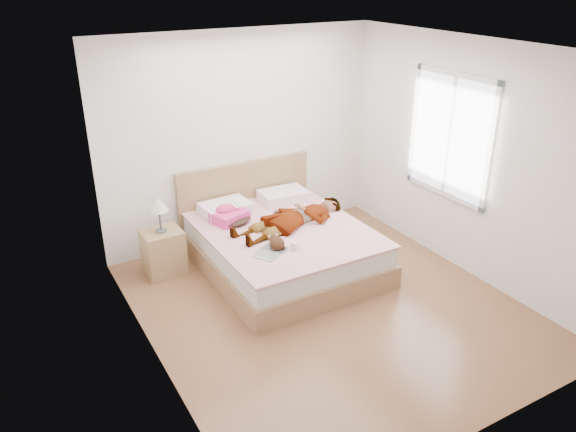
{
  "coord_description": "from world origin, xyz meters",
  "views": [
    {
      "loc": [
        -2.82,
        -4.08,
        3.26
      ],
      "look_at": [
        0.0,
        0.85,
        0.7
      ],
      "focal_mm": 35.0,
      "sensor_mm": 36.0,
      "label": 1
    }
  ],
  "objects_px": {
    "bed": "(280,243)",
    "coffee_mug": "(295,246)",
    "phone": "(238,204)",
    "magazine": "(271,252)",
    "plush_toy": "(277,243)",
    "towel": "(229,215)",
    "nightstand": "(163,249)",
    "woman": "(293,215)"
  },
  "relations": [
    {
      "from": "woman",
      "to": "nightstand",
      "type": "bearing_deg",
      "value": -121.42
    },
    {
      "from": "nightstand",
      "to": "plush_toy",
      "type": "bearing_deg",
      "value": -46.39
    },
    {
      "from": "coffee_mug",
      "to": "phone",
      "type": "bearing_deg",
      "value": 100.95
    },
    {
      "from": "bed",
      "to": "towel",
      "type": "bearing_deg",
      "value": 139.44
    },
    {
      "from": "woman",
      "to": "bed",
      "type": "distance_m",
      "value": 0.37
    },
    {
      "from": "bed",
      "to": "coffee_mug",
      "type": "xyz_separation_m",
      "value": [
        -0.16,
        -0.6,
        0.28
      ]
    },
    {
      "from": "phone",
      "to": "coffee_mug",
      "type": "xyz_separation_m",
      "value": [
        0.19,
        -0.98,
        -0.16
      ]
    },
    {
      "from": "towel",
      "to": "coffee_mug",
      "type": "xyz_separation_m",
      "value": [
        0.31,
        -1.0,
        -0.04
      ]
    },
    {
      "from": "magazine",
      "to": "plush_toy",
      "type": "xyz_separation_m",
      "value": [
        0.09,
        0.04,
        0.06
      ]
    },
    {
      "from": "woman",
      "to": "bed",
      "type": "relative_size",
      "value": 0.74
    },
    {
      "from": "towel",
      "to": "plush_toy",
      "type": "relative_size",
      "value": 1.85
    },
    {
      "from": "woman",
      "to": "magazine",
      "type": "xyz_separation_m",
      "value": [
        -0.55,
        -0.51,
        -0.1
      ]
    },
    {
      "from": "towel",
      "to": "phone",
      "type": "bearing_deg",
      "value": -10.86
    },
    {
      "from": "phone",
      "to": "coffee_mug",
      "type": "bearing_deg",
      "value": -90.24
    },
    {
      "from": "coffee_mug",
      "to": "bed",
      "type": "bearing_deg",
      "value": 75.27
    },
    {
      "from": "woman",
      "to": "towel",
      "type": "relative_size",
      "value": 3.3
    },
    {
      "from": "nightstand",
      "to": "woman",
      "type": "bearing_deg",
      "value": -20.23
    },
    {
      "from": "woman",
      "to": "phone",
      "type": "distance_m",
      "value": 0.65
    },
    {
      "from": "bed",
      "to": "plush_toy",
      "type": "xyz_separation_m",
      "value": [
        -0.31,
        -0.49,
        0.3
      ]
    },
    {
      "from": "phone",
      "to": "plush_toy",
      "type": "bearing_deg",
      "value": -98.93
    },
    {
      "from": "woman",
      "to": "magazine",
      "type": "distance_m",
      "value": 0.76
    },
    {
      "from": "plush_toy",
      "to": "nightstand",
      "type": "relative_size",
      "value": 0.27
    },
    {
      "from": "plush_toy",
      "to": "coffee_mug",
      "type": "bearing_deg",
      "value": -35.62
    },
    {
      "from": "towel",
      "to": "nightstand",
      "type": "relative_size",
      "value": 0.5
    },
    {
      "from": "bed",
      "to": "magazine",
      "type": "bearing_deg",
      "value": -127.03
    },
    {
      "from": "bed",
      "to": "woman",
      "type": "bearing_deg",
      "value": -9.33
    },
    {
      "from": "coffee_mug",
      "to": "plush_toy",
      "type": "xyz_separation_m",
      "value": [
        -0.15,
        0.11,
        0.02
      ]
    },
    {
      "from": "phone",
      "to": "magazine",
      "type": "xyz_separation_m",
      "value": [
        -0.05,
        -0.91,
        -0.19
      ]
    },
    {
      "from": "coffee_mug",
      "to": "woman",
      "type": "bearing_deg",
      "value": 61.67
    },
    {
      "from": "towel",
      "to": "plush_toy",
      "type": "distance_m",
      "value": 0.9
    },
    {
      "from": "woman",
      "to": "magazine",
      "type": "bearing_deg",
      "value": -58.72
    },
    {
      "from": "magazine",
      "to": "plush_toy",
      "type": "relative_size",
      "value": 1.81
    },
    {
      "from": "coffee_mug",
      "to": "magazine",
      "type": "bearing_deg",
      "value": 164.14
    },
    {
      "from": "phone",
      "to": "bed",
      "type": "xyz_separation_m",
      "value": [
        0.35,
        -0.37,
        -0.44
      ]
    },
    {
      "from": "bed",
      "to": "magazine",
      "type": "relative_size",
      "value": 4.6
    },
    {
      "from": "nightstand",
      "to": "towel",
      "type": "bearing_deg",
      "value": -6.85
    },
    {
      "from": "plush_toy",
      "to": "magazine",
      "type": "bearing_deg",
      "value": -154.85
    },
    {
      "from": "bed",
      "to": "magazine",
      "type": "height_order",
      "value": "bed"
    },
    {
      "from": "woman",
      "to": "coffee_mug",
      "type": "distance_m",
      "value": 0.66
    },
    {
      "from": "towel",
      "to": "plush_toy",
      "type": "height_order",
      "value": "towel"
    },
    {
      "from": "bed",
      "to": "coffee_mug",
      "type": "bearing_deg",
      "value": -104.73
    },
    {
      "from": "phone",
      "to": "magazine",
      "type": "height_order",
      "value": "phone"
    }
  ]
}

